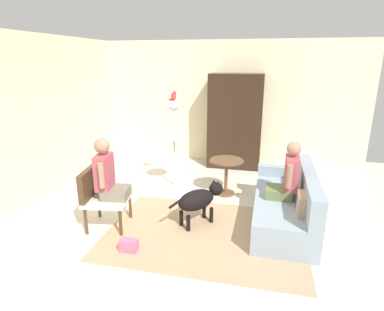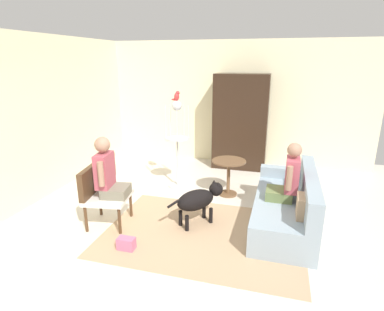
{
  "view_description": "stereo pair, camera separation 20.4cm",
  "coord_description": "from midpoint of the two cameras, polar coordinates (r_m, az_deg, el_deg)",
  "views": [
    {
      "loc": [
        0.86,
        -4.06,
        2.33
      ],
      "look_at": [
        -0.11,
        0.19,
        0.99
      ],
      "focal_mm": 29.37,
      "sensor_mm": 36.0,
      "label": 1
    },
    {
      "loc": [
        1.06,
        -4.01,
        2.33
      ],
      "look_at": [
        -0.11,
        0.19,
        0.99
      ],
      "focal_mm": 29.37,
      "sensor_mm": 36.0,
      "label": 2
    }
  ],
  "objects": [
    {
      "name": "bird_cage_stand",
      "position": [
        5.76,
        -1.68,
        2.85
      ],
      "size": [
        0.45,
        0.45,
        1.63
      ],
      "color": "silver",
      "rests_on": "ground"
    },
    {
      "name": "handbag",
      "position": [
        4.22,
        -10.46,
        -15.48
      ],
      "size": [
        0.22,
        0.13,
        0.16
      ],
      "primitive_type": "cube",
      "color": "#D8668C",
      "rests_on": "ground"
    },
    {
      "name": "dog",
      "position": [
        4.6,
        2.52,
        -7.97
      ],
      "size": [
        0.67,
        0.74,
        0.61
      ],
      "color": "black",
      "rests_on": "ground"
    },
    {
      "name": "armchair",
      "position": [
        4.71,
        -15.17,
        -6.25
      ],
      "size": [
        0.67,
        0.69,
        0.87
      ],
      "color": "#4C331E",
      "rests_on": "ground"
    },
    {
      "name": "back_wall",
      "position": [
        7.35,
        8.01,
        9.42
      ],
      "size": [
        6.22,
        0.12,
        2.75
      ],
      "primitive_type": "cube",
      "color": "beige",
      "rests_on": "ground"
    },
    {
      "name": "couch",
      "position": [
        4.84,
        18.19,
        -8.84
      ],
      "size": [
        0.85,
        1.94,
        0.82
      ],
      "color": "#8EA0AD",
      "rests_on": "ground"
    },
    {
      "name": "parrot",
      "position": [
        5.62,
        -1.73,
        10.74
      ],
      "size": [
        0.17,
        0.1,
        0.17
      ],
      "color": "red",
      "rests_on": "bird_cage_stand"
    },
    {
      "name": "round_end_table",
      "position": [
        5.58,
        7.71,
        -2.87
      ],
      "size": [
        0.59,
        0.59,
        0.65
      ],
      "color": "brown",
      "rests_on": "ground"
    },
    {
      "name": "armoire_cabinet",
      "position": [
        6.97,
        9.63,
        6.03
      ],
      "size": [
        1.15,
        0.56,
        2.05
      ],
      "primitive_type": "cube",
      "color": "black",
      "rests_on": "ground"
    },
    {
      "name": "person_on_armchair",
      "position": [
        4.55,
        -13.85,
        -2.94
      ],
      "size": [
        0.46,
        0.51,
        0.86
      ],
      "color": "slate"
    },
    {
      "name": "area_rug",
      "position": [
        4.52,
        3.35,
        -13.93
      ],
      "size": [
        2.71,
        1.95,
        0.01
      ],
      "primitive_type": "cube",
      "color": "tan",
      "rests_on": "ground"
    },
    {
      "name": "person_on_couch",
      "position": [
        4.64,
        18.29,
        -3.81
      ],
      "size": [
        0.44,
        0.51,
        0.84
      ],
      "color": "#617342"
    },
    {
      "name": "left_wall",
      "position": [
        5.86,
        -25.72,
        5.99
      ],
      "size": [
        0.12,
        6.87,
        2.75
      ],
      "primitive_type": "cube",
      "color": "beige",
      "rests_on": "ground"
    },
    {
      "name": "ground_plane",
      "position": [
        4.75,
        1.9,
        -12.3
      ],
      "size": [
        7.52,
        7.52,
        0.0
      ],
      "primitive_type": "plane",
      "color": "beige"
    }
  ]
}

